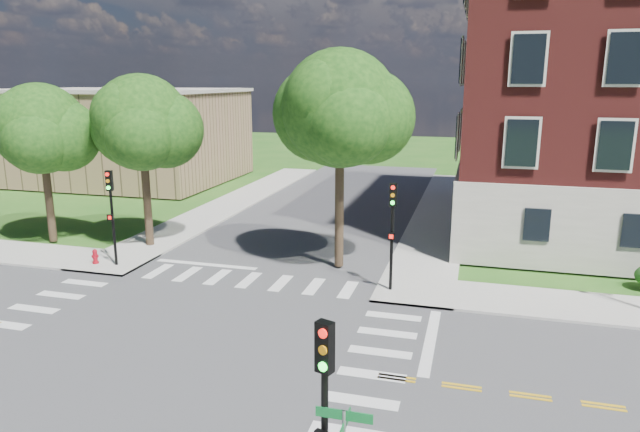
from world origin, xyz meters
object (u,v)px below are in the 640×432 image
(traffic_signal_ne, at_px, (392,223))
(traffic_signal_nw, at_px, (111,205))
(fire_hydrant, at_px, (95,257))
(traffic_signal_se, at_px, (324,407))

(traffic_signal_ne, distance_m, traffic_signal_nw, 13.86)
(traffic_signal_nw, distance_m, fire_hydrant, 2.95)
(fire_hydrant, bearing_deg, traffic_signal_ne, 1.22)
(traffic_signal_nw, bearing_deg, traffic_signal_se, -44.29)
(fire_hydrant, bearing_deg, traffic_signal_nw, 4.87)
(traffic_signal_ne, height_order, fire_hydrant, traffic_signal_ne)
(traffic_signal_se, xyz_separation_m, traffic_signal_nw, (-14.73, 14.37, 0.00))
(traffic_signal_se, relative_size, traffic_signal_nw, 1.00)
(traffic_signal_se, distance_m, traffic_signal_ne, 14.62)
(traffic_signal_ne, relative_size, traffic_signal_nw, 1.00)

